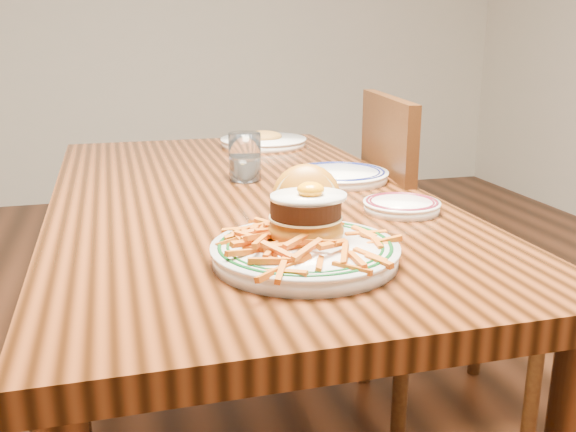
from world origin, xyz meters
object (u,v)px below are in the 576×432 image
object	(u,v)px
chair_right	(425,252)
main_plate	(305,235)
table	(240,227)
side_plate	(402,205)

from	to	relation	value
chair_right	main_plate	xyz separation A→B (m)	(-0.54, -0.60, 0.28)
table	chair_right	bearing A→B (deg)	10.93
chair_right	side_plate	xyz separation A→B (m)	(-0.26, -0.37, 0.26)
table	side_plate	size ratio (longest dim) A/B	9.35
chair_right	side_plate	world-z (taller)	chair_right
main_plate	side_plate	distance (m)	0.36
table	side_plate	world-z (taller)	side_plate
chair_right	main_plate	bearing A→B (deg)	56.06
table	side_plate	distance (m)	0.41
main_plate	side_plate	size ratio (longest dim) A/B	1.91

